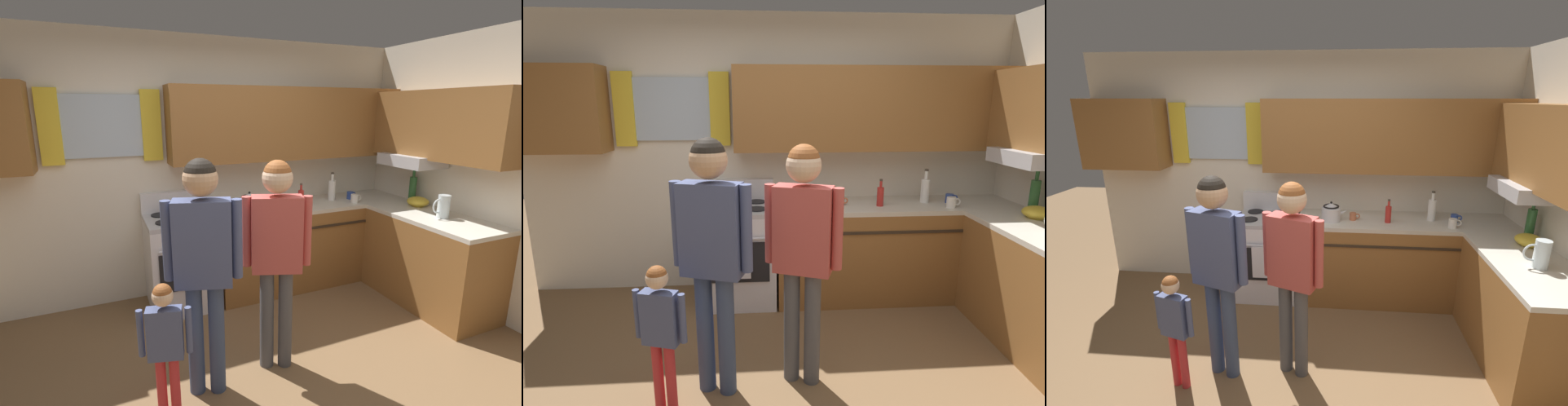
{
  "view_description": "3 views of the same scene",
  "coord_description": "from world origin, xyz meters",
  "views": [
    {
      "loc": [
        -0.96,
        -1.97,
        1.91
      ],
      "look_at": [
        0.19,
        0.67,
        1.19
      ],
      "focal_mm": 26.31,
      "sensor_mm": 36.0,
      "label": 1
    },
    {
      "loc": [
        -0.13,
        -2.06,
        1.8
      ],
      "look_at": [
        0.07,
        0.62,
        1.15
      ],
      "focal_mm": 28.14,
      "sensor_mm": 36.0,
      "label": 2
    },
    {
      "loc": [
        0.48,
        -2.06,
        2.13
      ],
      "look_at": [
        0.22,
        0.86,
        1.26
      ],
      "focal_mm": 24.59,
      "sensor_mm": 36.0,
      "label": 3
    }
  ],
  "objects": [
    {
      "name": "bottle_wine_green",
      "position": [
        2.21,
        1.12,
        1.05
      ],
      "size": [
        0.08,
        0.08,
        0.39
      ],
      "color": "#2D6633",
      "rests_on": "kitchen_counter_run"
    },
    {
      "name": "adult_in_plaid",
      "position": [
        0.16,
        0.32,
        0.99
      ],
      "size": [
        0.46,
        0.27,
        1.57
      ],
      "color": "#4C4C51",
      "rests_on": "ground"
    },
    {
      "name": "cup_terracotta",
      "position": [
        0.65,
        1.5,
        0.94
      ],
      "size": [
        0.11,
        0.07,
        0.08
      ],
      "color": "#B76642",
      "rests_on": "kitchen_counter_run"
    },
    {
      "name": "ground_plane",
      "position": [
        0.0,
        0.0,
        0.0
      ],
      "size": [
        12.0,
        12.0,
        0.0
      ],
      "primitive_type": "plane",
      "color": "brown"
    },
    {
      "name": "right_wall_unit",
      "position": [
        2.29,
        0.11,
        1.41
      ],
      "size": [
        0.52,
        4.05,
        2.6
      ],
      "color": "silver",
      "rests_on": "ground"
    },
    {
      "name": "adult_holding_child",
      "position": [
        -0.39,
        0.26,
        1.02
      ],
      "size": [
        0.48,
        0.26,
        1.62
      ],
      "color": "#38476B",
      "rests_on": "ground"
    },
    {
      "name": "mug_ceramic_white",
      "position": [
        1.61,
        1.35,
        0.95
      ],
      "size": [
        0.13,
        0.08,
        0.09
      ],
      "color": "white",
      "rests_on": "kitchen_counter_run"
    },
    {
      "name": "small_child",
      "position": [
        -0.68,
        0.09,
        0.58
      ],
      "size": [
        0.31,
        0.14,
        0.93
      ],
      "color": "red",
      "rests_on": "ground"
    },
    {
      "name": "bottle_sauce_red",
      "position": [
        1.0,
        1.46,
        0.99
      ],
      "size": [
        0.06,
        0.06,
        0.25
      ],
      "color": "red",
      "rests_on": "kitchen_counter_run"
    },
    {
      "name": "kitchen_counter_run",
      "position": [
        1.47,
        1.2,
        0.45
      ],
      "size": [
        2.23,
        1.89,
        0.9
      ],
      "color": "brown",
      "rests_on": "ground"
    },
    {
      "name": "bottle_milk_white",
      "position": [
        1.45,
        1.56,
        1.02
      ],
      "size": [
        0.08,
        0.08,
        0.31
      ],
      "color": "white",
      "rests_on": "kitchen_counter_run"
    },
    {
      "name": "stove_oven",
      "position": [
        -0.28,
        1.54,
        0.47
      ],
      "size": [
        0.64,
        0.67,
        1.1
      ],
      "color": "silver",
      "rests_on": "ground"
    },
    {
      "name": "stovetop_kettle",
      "position": [
        0.42,
        1.46,
        1.0
      ],
      "size": [
        0.27,
        0.2,
        0.21
      ],
      "color": "silver",
      "rests_on": "kitchen_counter_run"
    },
    {
      "name": "mug_cobalt_blue",
      "position": [
        1.68,
        1.52,
        0.94
      ],
      "size": [
        0.11,
        0.07,
        0.08
      ],
      "color": "#2D479E",
      "rests_on": "kitchen_counter_run"
    },
    {
      "name": "back_wall_unit",
      "position": [
        0.1,
        1.81,
        1.49
      ],
      "size": [
        4.6,
        0.42,
        2.6
      ],
      "color": "silver",
      "rests_on": "ground"
    },
    {
      "name": "mixing_bowl",
      "position": [
        2.13,
        0.96,
        0.95
      ],
      "size": [
        0.22,
        0.22,
        0.1
      ],
      "color": "gold",
      "rests_on": "kitchen_counter_run"
    },
    {
      "name": "water_pitcher",
      "position": [
        2.0,
        0.53,
        1.01
      ],
      "size": [
        0.19,
        0.11,
        0.22
      ],
      "color": "silver",
      "rests_on": "kitchen_counter_run"
    }
  ]
}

